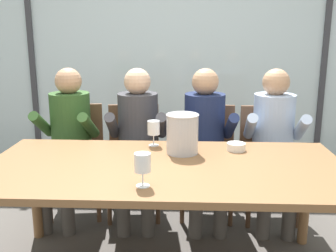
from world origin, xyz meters
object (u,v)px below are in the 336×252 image
object	(u,v)px
chair_center	(208,151)
ice_bucket_primary	(182,133)
chair_right_of_center	(267,152)
person_olive_shirt	(68,134)
dining_table	(165,175)
chair_left_of_center	(134,150)
person_pale_blue_shirt	(274,136)
tasting_bowl	(236,147)
chair_near_curtain	(77,150)
person_navy_polo	(205,135)
wine_glass_near_bucket	(154,129)
person_charcoal_jacket	(138,134)
wine_glass_by_left_taster	(143,164)

from	to	relation	value
chair_center	ice_bucket_primary	world-z (taller)	ice_bucket_primary
chair_right_of_center	person_olive_shirt	size ratio (longest dim) A/B	0.74
dining_table	chair_right_of_center	size ratio (longest dim) A/B	2.40
chair_left_of_center	person_pale_blue_shirt	size ratio (longest dim) A/B	0.74
tasting_bowl	person_pale_blue_shirt	bearing A→B (deg)	53.48
chair_right_of_center	person_olive_shirt	bearing A→B (deg)	-177.77
chair_near_curtain	person_olive_shirt	size ratio (longest dim) A/B	0.74
tasting_bowl	person_olive_shirt	bearing A→B (deg)	159.26
person_olive_shirt	ice_bucket_primary	world-z (taller)	person_olive_shirt
person_olive_shirt	chair_right_of_center	bearing A→B (deg)	8.69
chair_center	tasting_bowl	bearing A→B (deg)	-72.71
person_navy_polo	ice_bucket_primary	size ratio (longest dim) A/B	4.70
chair_left_of_center	person_navy_polo	distance (m)	0.62
chair_right_of_center	person_pale_blue_shirt	distance (m)	0.22
chair_center	wine_glass_near_bucket	distance (m)	0.75
person_pale_blue_shirt	person_navy_polo	bearing A→B (deg)	-176.20
dining_table	person_pale_blue_shirt	distance (m)	1.13
person_navy_polo	wine_glass_near_bucket	xyz separation A→B (m)	(-0.37, -0.39, 0.14)
person_olive_shirt	person_pale_blue_shirt	world-z (taller)	same
chair_right_of_center	person_olive_shirt	distance (m)	1.62
chair_center	chair_right_of_center	world-z (taller)	same
chair_left_of_center	person_olive_shirt	bearing A→B (deg)	-171.10
chair_center	person_charcoal_jacket	world-z (taller)	person_charcoal_jacket
chair_right_of_center	wine_glass_by_left_taster	bearing A→B (deg)	-127.62
person_olive_shirt	person_charcoal_jacket	distance (m)	0.56
person_charcoal_jacket	wine_glass_near_bucket	world-z (taller)	person_charcoal_jacket
chair_left_of_center	tasting_bowl	size ratio (longest dim) A/B	7.25
person_olive_shirt	dining_table	bearing A→B (deg)	-39.79
chair_center	chair_right_of_center	bearing A→B (deg)	1.40
person_charcoal_jacket	tasting_bowl	bearing A→B (deg)	-36.75
chair_left_of_center	wine_glass_by_left_taster	bearing A→B (deg)	-85.99
person_navy_polo	tasting_bowl	size ratio (longest dim) A/B	9.86
chair_near_curtain	wine_glass_by_left_taster	xyz separation A→B (m)	(0.69, -1.26, 0.32)
chair_near_curtain	person_pale_blue_shirt	xyz separation A→B (m)	(1.60, -0.14, 0.17)
wine_glass_near_bucket	person_pale_blue_shirt	bearing A→B (deg)	23.32
chair_near_curtain	chair_left_of_center	xyz separation A→B (m)	(0.48, -0.00, 0.00)
wine_glass_near_bucket	person_charcoal_jacket	bearing A→B (deg)	112.25
chair_center	person_olive_shirt	distance (m)	1.15
tasting_bowl	wine_glass_near_bucket	world-z (taller)	wine_glass_near_bucket
person_olive_shirt	ice_bucket_primary	distance (m)	1.08
chair_center	dining_table	bearing A→B (deg)	-103.42
chair_near_curtain	person_navy_polo	world-z (taller)	person_navy_polo
dining_table	chair_right_of_center	bearing A→B (deg)	49.28
chair_left_of_center	person_charcoal_jacket	world-z (taller)	person_charcoal_jacket
person_olive_shirt	tasting_bowl	bearing A→B (deg)	-16.62
tasting_bowl	dining_table	bearing A→B (deg)	-145.78
person_charcoal_jacket	person_pale_blue_shirt	distance (m)	1.07
person_charcoal_jacket	wine_glass_near_bucket	size ratio (longest dim) A/B	6.95
person_pale_blue_shirt	wine_glass_near_bucket	distance (m)	1.00
person_olive_shirt	person_charcoal_jacket	size ratio (longest dim) A/B	1.00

